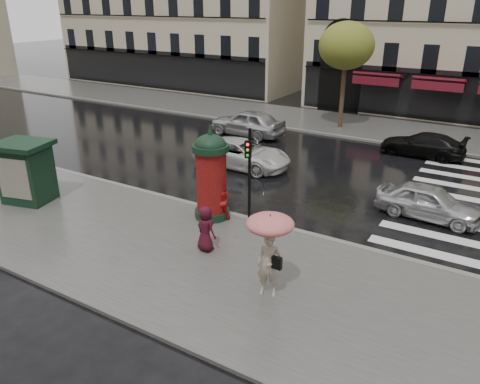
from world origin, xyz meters
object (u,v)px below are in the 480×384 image
Objects in this scene: morris_column at (211,173)px; car_black at (423,145)px; newsstand at (26,171)px; car_white at (242,154)px; man_burgundy at (206,229)px; traffic_light at (249,167)px; woman_red at (221,200)px; car_silver at (429,202)px; woman_umbrella at (270,242)px; car_far_silver at (247,123)px.

car_black is at bearing 67.14° from morris_column.
newsstand is 0.50× the size of car_white.
man_burgundy is 0.43× the size of traffic_light.
man_burgundy is at bearing 2.25° from newsstand.
car_white is at bearing -99.45° from woman_red.
man_burgundy is at bearing -12.83° from car_black.
car_silver is (5.59, 4.05, -1.61)m from traffic_light.
woman_umbrella is at bearing -38.91° from morris_column.
newsstand is (-8.67, -2.92, -0.87)m from traffic_light.
car_far_silver is at bearing 65.14° from car_silver.
newsstand is at bearing 148.11° from car_white.
traffic_light is 9.19m from newsstand.
woman_red is at bearing 138.31° from woman_umbrella.
car_silver is 0.90× the size of car_black.
newsstand is 0.52× the size of car_far_silver.
traffic_light reaches higher than woman_red.
car_far_silver is (-2.73, 5.22, 0.12)m from car_white.
car_silver is at bearing 14.97° from car_black.
woman_red is 0.61× the size of newsstand.
car_white reaches higher than car_silver.
car_black is (5.20, 12.33, -1.23)m from morris_column.
newsstand is at bearing 120.42° from car_silver.
traffic_light is at bearing 32.87° from car_far_silver.
newsstand reaches higher than car_black.
car_far_silver is at bearing 80.11° from newsstand.
woman_umbrella is 0.69× the size of morris_column.
traffic_light is at bearing 126.91° from woman_umbrella.
car_silver is 0.79× the size of car_white.
car_silver reaches higher than car_black.
morris_column reaches higher than woman_red.
woman_red is at bearing 0.00° from morris_column.
morris_column is 7.72m from newsstand.
woman_umbrella reaches higher than car_far_silver.
morris_column reaches higher than woman_umbrella.
car_black is (12.46, 14.92, -0.77)m from newsstand.
man_burgundy is 8.57m from newsstand.
car_silver is at bearing 26.03° from newsstand.
traffic_light is 6.73m from car_white.
newsstand is at bearing -7.50° from car_far_silver.
car_black is at bearing 72.50° from traffic_light.
woman_umbrella is 17.11m from car_far_silver.
woman_red is (-3.83, 3.41, -0.89)m from woman_umbrella.
man_burgundy is at bearing -157.46° from car_white.
car_far_silver is (-4.88, 11.04, -1.05)m from morris_column.
traffic_light reaches higher than car_black.
woman_umbrella is 4.71m from traffic_light.
traffic_light is (-2.81, 3.75, 0.50)m from woman_umbrella.
woman_umbrella is at bearing 34.63° from car_far_silver.
newsstand is 0.57× the size of car_black.
morris_column is at bearing 141.09° from woman_umbrella.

